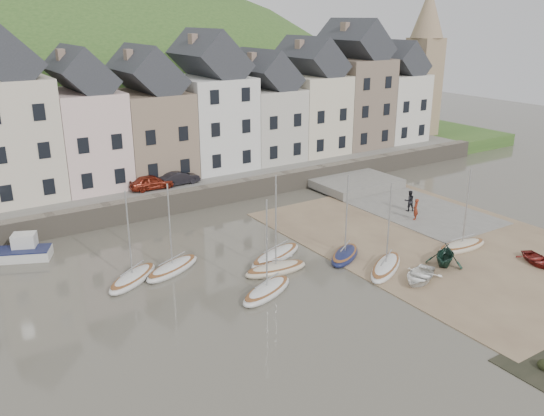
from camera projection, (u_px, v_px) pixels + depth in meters
ground at (322, 276)px, 36.77m from camera, size 160.00×160.00×0.00m
quay_land at (143, 163)px, 61.84m from camera, size 90.00×30.00×1.50m
quay_street at (187, 180)px, 52.49m from camera, size 70.00×7.00×0.10m
seawall at (204, 197)px, 49.93m from camera, size 70.00×1.20×1.80m
beach at (437, 241)px, 42.46m from camera, size 18.00×26.00×0.06m
slipway at (399, 203)px, 50.85m from camera, size 8.00×18.00×0.12m
hillside at (55, 247)px, 87.51m from camera, size 134.40×84.00×84.00m
townhouse_terrace at (185, 112)px, 54.28m from camera, size 61.05×8.00×13.93m
church_spire at (425, 58)px, 70.04m from camera, size 4.00×4.00×18.00m
sailboat_0 at (133, 278)px, 35.94m from camera, size 4.66×3.95×6.32m
sailboat_1 at (173, 268)px, 37.36m from camera, size 4.96×3.39×6.32m
sailboat_2 at (276, 269)px, 37.25m from camera, size 4.60×1.97×6.32m
sailboat_3 at (267, 291)px, 34.31m from camera, size 4.79×3.18×6.32m
sailboat_4 at (276, 256)px, 39.29m from camera, size 5.38×3.20×6.32m
sailboat_5 at (345, 255)px, 39.40m from camera, size 4.20×3.46×6.32m
sailboat_6 at (386, 267)px, 37.54m from camera, size 5.17×3.98×6.32m
sailboat_7 at (462, 246)px, 40.92m from camera, size 4.54×1.72×6.32m
motorboat_2 at (19, 251)px, 39.24m from camera, size 4.75×3.36×1.70m
rowboat_white at (420, 276)px, 35.94m from camera, size 3.99×3.51×0.69m
rowboat_green at (445, 255)px, 38.06m from camera, size 3.74×3.62×1.51m
rowboat_red at (537, 259)px, 38.46m from camera, size 3.05×3.42×0.58m
person_red at (416, 209)px, 46.35m from camera, size 0.77×0.74×1.78m
person_dark at (409, 201)px, 48.40m from camera, size 1.09×0.99×1.82m
car_left at (151, 182)px, 49.46m from camera, size 3.93×1.79×1.31m
car_right at (180, 178)px, 50.87m from camera, size 3.70×1.43×1.20m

